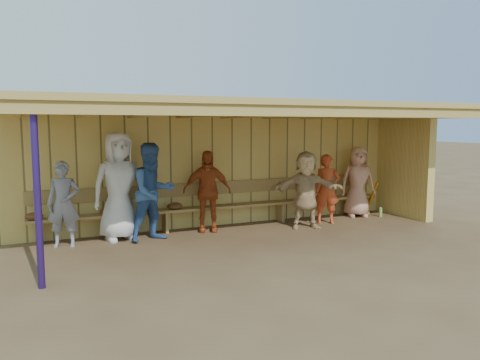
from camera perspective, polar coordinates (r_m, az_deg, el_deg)
name	(u,v)px	position (r m, az deg, el deg)	size (l,w,h in m)	color
ground	(248,237)	(8.85, 0.94, -7.01)	(90.00, 90.00, 0.00)	brown
player_a	(64,204)	(8.61, -20.71, -2.76)	(0.54, 0.36, 1.49)	gray
player_b	(119,186)	(8.78, -14.51, -0.74)	(0.97, 0.63, 1.99)	silver
player_c	(153,192)	(8.62, -10.55, -1.45)	(0.87, 0.68, 1.79)	#375E99
player_d	(207,191)	(9.24, -4.05, -1.37)	(0.94, 0.39, 1.61)	#B4481C
player_f	(306,190)	(9.60, 8.05, -1.19)	(1.47, 0.47, 1.58)	tan
player_g	(327,189)	(10.15, 10.53, -1.09)	(0.54, 0.35, 1.48)	#C84620
player_h	(358,182)	(11.05, 14.17, -0.21)	(0.79, 0.51, 1.61)	tan
dugout_structure	(251,145)	(9.39, 1.32, 4.24)	(8.80, 3.20, 2.50)	#D6B65B
bench	(225,201)	(9.75, -1.85, -2.57)	(7.60, 0.34, 0.93)	#A28045
dugout_equipment	(168,208)	(9.23, -8.78, -3.41)	(7.49, 0.62, 0.80)	gold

